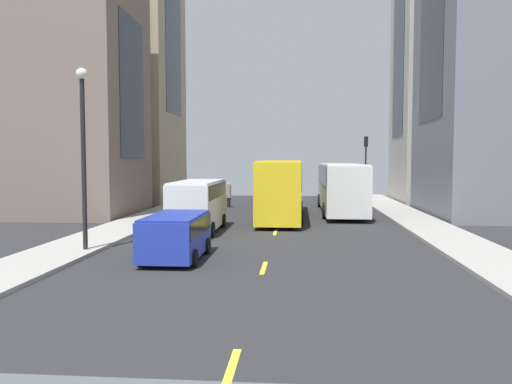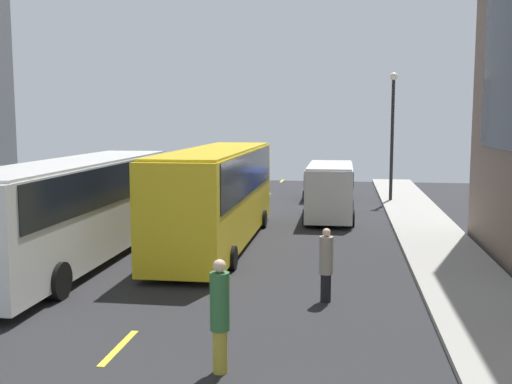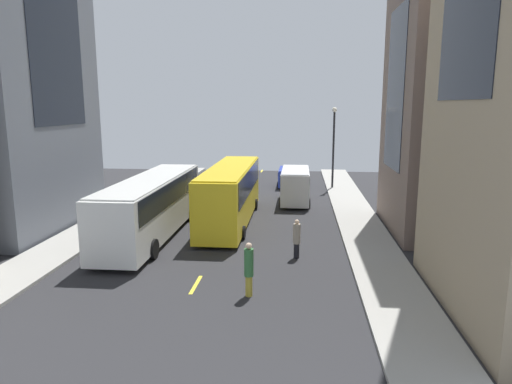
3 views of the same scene
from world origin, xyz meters
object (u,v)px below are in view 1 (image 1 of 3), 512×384
at_px(delivery_van_white, 198,202).
at_px(car_blue_0, 176,233).
at_px(streetcar_yellow, 281,184).
at_px(traffic_light_near_corner, 366,155).
at_px(pedestrian_walking_far, 258,189).
at_px(city_bus_white, 341,183).
at_px(pedestrian_crossing_mid, 229,194).

distance_m(delivery_van_white, car_blue_0, 7.22).
bearing_deg(car_blue_0, delivery_van_white, -85.13).
xyz_separation_m(streetcar_yellow, traffic_light_near_corner, (-7.00, -14.13, 1.89)).
height_order(pedestrian_walking_far, traffic_light_near_corner, traffic_light_near_corner).
distance_m(delivery_van_white, pedestrian_walking_far, 17.79).
xyz_separation_m(car_blue_0, pedestrian_walking_far, (-1.00, -24.89, 0.18)).
bearing_deg(delivery_van_white, car_blue_0, 94.87).
distance_m(city_bus_white, traffic_light_near_corner, 11.17).
height_order(city_bus_white, pedestrian_walking_far, city_bus_white).
relative_size(delivery_van_white, pedestrian_crossing_mid, 2.94).
bearing_deg(streetcar_yellow, traffic_light_near_corner, -116.33).
height_order(delivery_van_white, traffic_light_near_corner, traffic_light_near_corner).
xyz_separation_m(pedestrian_crossing_mid, traffic_light_near_corner, (-11.22, -7.48, 3.00)).
relative_size(delivery_van_white, traffic_light_near_corner, 1.03).
xyz_separation_m(streetcar_yellow, pedestrian_walking_far, (2.41, -11.41, -0.97)).
distance_m(city_bus_white, pedestrian_walking_far, 10.13).
distance_m(city_bus_white, car_blue_0, 18.60).
bearing_deg(delivery_van_white, city_bus_white, -128.88).
xyz_separation_m(car_blue_0, pedestrian_crossing_mid, (0.82, -20.13, 0.04)).
distance_m(streetcar_yellow, traffic_light_near_corner, 15.88).
bearing_deg(pedestrian_walking_far, pedestrian_crossing_mid, -104.02).
relative_size(pedestrian_crossing_mid, traffic_light_near_corner, 0.35).
relative_size(streetcar_yellow, delivery_van_white, 2.12).
distance_m(pedestrian_walking_far, traffic_light_near_corner, 10.20).
height_order(city_bus_white, traffic_light_near_corner, traffic_light_near_corner).
xyz_separation_m(delivery_van_white, pedestrian_crossing_mid, (0.21, -12.96, -0.50)).
bearing_deg(pedestrian_walking_far, delivery_van_white, -88.26).
bearing_deg(pedestrian_crossing_mid, traffic_light_near_corner, -99.46).
xyz_separation_m(delivery_van_white, car_blue_0, (-0.61, 7.17, -0.54)).
bearing_deg(city_bus_white, pedestrian_walking_far, -50.94).
xyz_separation_m(streetcar_yellow, car_blue_0, (3.40, 13.47, -1.15)).
xyz_separation_m(pedestrian_walking_far, traffic_light_near_corner, (-9.40, -2.72, 2.86)).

